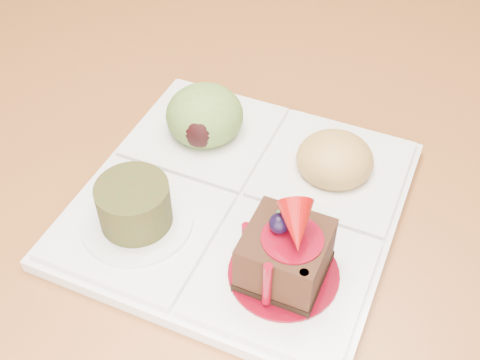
# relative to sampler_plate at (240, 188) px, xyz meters

# --- Properties ---
(ground) EXTENTS (6.00, 6.00, 0.00)m
(ground) POSITION_rel_sampler_plate_xyz_m (0.04, 0.51, -0.77)
(ground) COLOR #582B19
(sampler_plate) EXTENTS (0.33, 0.33, 0.10)m
(sampler_plate) POSITION_rel_sampler_plate_xyz_m (0.00, 0.00, 0.00)
(sampler_plate) COLOR white
(sampler_plate) RESTS_ON dining_table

